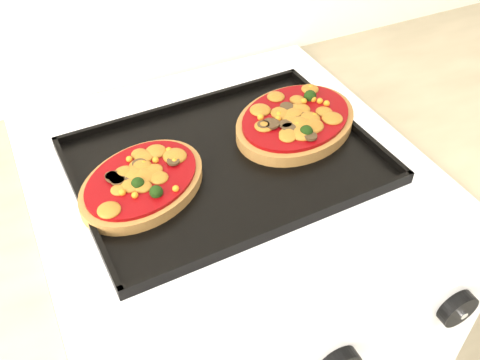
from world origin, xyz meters
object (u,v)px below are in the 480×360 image
baking_tray (226,160)px  pizza_right (296,120)px  pizza_left (142,181)px  stove (232,328)px

baking_tray → pizza_right: size_ratio=2.01×
baking_tray → pizza_left: size_ratio=2.23×
pizza_left → baking_tray: bearing=2.1°
pizza_left → pizza_right: size_ratio=0.90×
baking_tray → pizza_right: 0.14m
stove → pizza_right: (0.14, 0.03, 0.48)m
pizza_right → baking_tray: bearing=-169.0°
pizza_right → stove: bearing=-166.4°
baking_tray → pizza_left: 0.14m
stove → baking_tray: (-0.00, 0.01, 0.47)m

